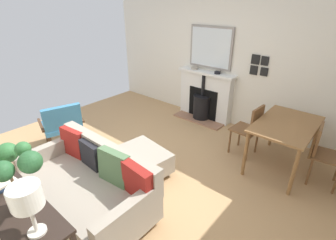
{
  "coord_description": "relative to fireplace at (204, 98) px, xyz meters",
  "views": [
    {
      "loc": [
        2.04,
        2.48,
        2.37
      ],
      "look_at": [
        -0.45,
        0.37,
        0.78
      ],
      "focal_mm": 26.72,
      "sensor_mm": 36.0,
      "label": 1
    }
  ],
  "objects": [
    {
      "name": "dining_chair_by_back_wall",
      "position": [
        0.76,
        2.39,
        0.06
      ],
      "size": [
        0.44,
        0.44,
        0.86
      ],
      "color": "brown",
      "rests_on": "ground"
    },
    {
      "name": "photo_gallery_row",
      "position": [
        -0.12,
        1.01,
        0.85
      ],
      "size": [
        0.02,
        0.33,
        0.36
      ],
      "color": "black"
    },
    {
      "name": "potted_plant",
      "position": [
        3.88,
        0.65,
        0.68
      ],
      "size": [
        0.46,
        0.54,
        0.6
      ],
      "color": "silver",
      "rests_on": "console_table"
    },
    {
      "name": "ottoman",
      "position": [
        2.2,
        0.39,
        -0.22
      ],
      "size": [
        0.65,
        0.84,
        0.38
      ],
      "color": "#B2B2B7",
      "rests_on": "ground"
    },
    {
      "name": "mirror_over_mantel",
      "position": [
        -0.1,
        0.0,
        1.05
      ],
      "size": [
        0.04,
        0.95,
        0.82
      ],
      "color": "gray"
    },
    {
      "name": "sofa",
      "position": [
        3.1,
        0.37,
        -0.1
      ],
      "size": [
        0.89,
        1.76,
        0.8
      ],
      "color": "#B2B2B7",
      "rests_on": "ground"
    },
    {
      "name": "fireplace",
      "position": [
        0.0,
        0.0,
        0.0
      ],
      "size": [
        0.49,
        1.26,
        1.03
      ],
      "color": "#93664C",
      "rests_on": "ground"
    },
    {
      "name": "mantel_bowl_far",
      "position": [
        -0.01,
        0.25,
        0.61
      ],
      "size": [
        0.12,
        0.12,
        0.05
      ],
      "color": "black",
      "rests_on": "fireplace"
    },
    {
      "name": "ground_plane",
      "position": [
        2.26,
        0.16,
        -0.45
      ],
      "size": [
        4.91,
        5.47,
        0.01
      ],
      "primitive_type": "cube",
      "color": "tan"
    },
    {
      "name": "armchair_accent",
      "position": [
        2.57,
        -1.23,
        -0.0
      ],
      "size": [
        0.8,
        0.74,
        0.81
      ],
      "color": "#4C3321",
      "rests_on": "ground"
    },
    {
      "name": "book_stack",
      "position": [
        3.93,
        0.23,
        0.33
      ],
      "size": [
        0.27,
        0.22,
        0.07
      ],
      "color": "#38517F",
      "rests_on": "console_table"
    },
    {
      "name": "wall_left",
      "position": [
        -0.19,
        0.16,
        0.95
      ],
      "size": [
        0.12,
        5.47,
        2.79
      ],
      "primitive_type": "cube",
      "color": "silver",
      "rests_on": "ground"
    },
    {
      "name": "dining_table",
      "position": [
        0.75,
        1.87,
        0.21
      ],
      "size": [
        1.19,
        0.76,
        0.75
      ],
      "color": "olive",
      "rests_on": "ground"
    },
    {
      "name": "table_lamp_far_end",
      "position": [
        3.93,
        0.99,
        0.63
      ],
      "size": [
        0.22,
        0.22,
        0.45
      ],
      "color": "beige",
      "rests_on": "console_table"
    },
    {
      "name": "mantel_bowl_near",
      "position": [
        -0.01,
        -0.3,
        0.6
      ],
      "size": [
        0.14,
        0.14,
        0.05
      ],
      "color": "#9E9384",
      "rests_on": "fireplace"
    },
    {
      "name": "dining_chair_near_fireplace",
      "position": [
        0.76,
        1.36,
        0.07
      ],
      "size": [
        0.43,
        0.43,
        0.88
      ],
      "color": "brown",
      "rests_on": "ground"
    },
    {
      "name": "console_table",
      "position": [
        3.93,
        0.37,
        0.21
      ],
      "size": [
        0.42,
        1.66,
        0.74
      ],
      "color": "black",
      "rests_on": "ground"
    }
  ]
}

